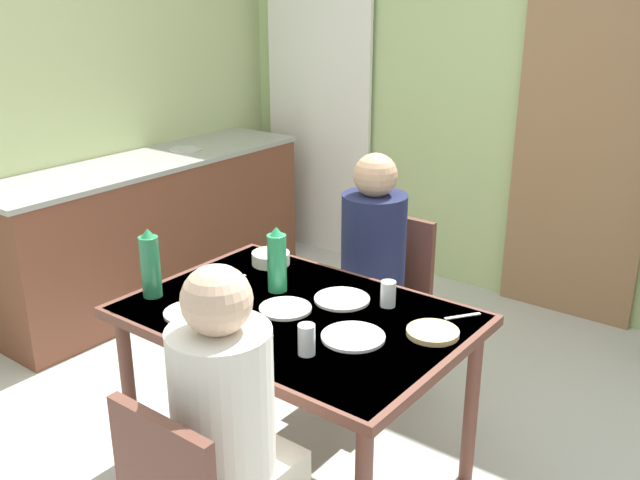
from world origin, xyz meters
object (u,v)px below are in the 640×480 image
at_px(water_bottle_green_far, 277,261).
at_px(serving_bowl_center, 271,258).
at_px(chair_far_diner, 386,294).
at_px(person_near_diner, 226,405).
at_px(dining_table, 297,329).
at_px(water_bottle_green_near, 150,265).
at_px(kitchen_counter, 152,228).
at_px(person_far_diner, 372,247).

height_order(water_bottle_green_far, serving_bowl_center, water_bottle_green_far).
bearing_deg(chair_far_diner, person_near_diner, 104.49).
bearing_deg(dining_table, water_bottle_green_near, -156.64).
height_order(chair_far_diner, water_bottle_green_near, water_bottle_green_near).
height_order(kitchen_counter, serving_bowl_center, kitchen_counter).
bearing_deg(kitchen_counter, person_far_diner, -5.57).
xyz_separation_m(kitchen_counter, person_far_diner, (1.79, -0.17, 0.33)).
distance_m(dining_table, water_bottle_green_near, 0.64).
bearing_deg(water_bottle_green_near, water_bottle_green_far, 43.65).
distance_m(chair_far_diner, person_far_diner, 0.31).
bearing_deg(person_far_diner, chair_far_diner, -90.00).
height_order(dining_table, water_bottle_green_far, water_bottle_green_far).
xyz_separation_m(chair_far_diner, serving_bowl_center, (-0.30, -0.50, 0.27)).
bearing_deg(person_far_diner, water_bottle_green_far, 80.65).
bearing_deg(dining_table, serving_bowl_center, 142.27).
bearing_deg(kitchen_counter, chair_far_diner, -1.22).
relative_size(dining_table, person_far_diner, 1.68).
distance_m(kitchen_counter, water_bottle_green_near, 1.77).
bearing_deg(chair_far_diner, water_bottle_green_near, 66.39).
distance_m(water_bottle_green_near, water_bottle_green_far, 0.50).
distance_m(kitchen_counter, dining_table, 2.08).
bearing_deg(dining_table, water_bottle_green_far, 149.98).
bearing_deg(kitchen_counter, dining_table, -24.11).
distance_m(dining_table, chair_far_diner, 0.83).
bearing_deg(dining_table, person_far_diner, 98.18).
bearing_deg(person_near_diner, water_bottle_green_near, 152.80).
bearing_deg(serving_bowl_center, kitchen_counter, 160.23).
height_order(chair_far_diner, serving_bowl_center, chair_far_diner).
bearing_deg(person_near_diner, dining_table, 113.07).
bearing_deg(person_near_diner, serving_bowl_center, 125.01).
bearing_deg(chair_far_diner, dining_table, 96.81).
bearing_deg(serving_bowl_center, person_far_diner, 49.66).
height_order(kitchen_counter, person_near_diner, person_near_diner).
bearing_deg(water_bottle_green_near, serving_bowl_center, 74.55).
bearing_deg(dining_table, kitchen_counter, 155.89).
bearing_deg(water_bottle_green_far, serving_bowl_center, 136.55).
relative_size(dining_table, chair_far_diner, 1.49).
height_order(dining_table, chair_far_diner, chair_far_diner).
bearing_deg(person_near_diner, person_far_diner, 105.90).
bearing_deg(chair_far_diner, kitchen_counter, -1.22).
relative_size(dining_table, person_near_diner, 1.68).
relative_size(person_near_diner, person_far_diner, 1.00).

